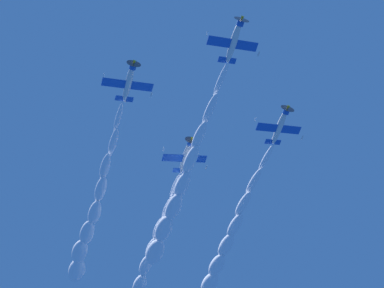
{
  "coord_description": "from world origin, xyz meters",
  "views": [
    {
      "loc": [
        33.7,
        -1.36,
        1.58
      ],
      "look_at": [
        -20.86,
        -14.94,
        79.46
      ],
      "focal_mm": 47.31,
      "sensor_mm": 36.0,
      "label": 1
    }
  ],
  "objects": [
    {
      "name": "airplane_lead",
      "position": [
        -2.55,
        -3.1,
        80.59
      ],
      "size": [
        8.23,
        8.59,
        4.12
      ],
      "color": "silver"
    },
    {
      "name": "airplane_left_wingman",
      "position": [
        -21.47,
        1.93,
        80.45
      ],
      "size": [
        8.23,
        8.65,
        3.89
      ],
      "color": "silver"
    },
    {
      "name": "airplane_right_wingman",
      "position": [
        -6.66,
        -23.22,
        82.39
      ],
      "size": [
        8.33,
        8.69,
        3.58
      ],
      "color": "silver"
    },
    {
      "name": "airplane_slot_tail",
      "position": [
        -25.14,
        -17.28,
        81.96
      ],
      "size": [
        8.26,
        8.57,
        4.02
      ],
      "color": "silver"
    },
    {
      "name": "smoke_trail_lead",
      "position": [
        -33.42,
        -22.13,
        76.73
      ],
      "size": [
        42.78,
        28.12,
        7.48
      ],
      "color": "white"
    },
    {
      "name": "smoke_trail_left_wingman",
      "position": [
        -52.47,
        -17.06,
        76.7
      ],
      "size": [
        43.06,
        27.79,
        7.36
      ],
      "color": "white"
    },
    {
      "name": "smoke_trail_right_wingman",
      "position": [
        -37.44,
        -42.3,
        78.61
      ],
      "size": [
        42.08,
        27.17,
        7.3
      ],
      "color": "white"
    },
    {
      "name": "smoke_trail_slot_tail",
      "position": [
        -56.2,
        -36.32,
        78.15
      ],
      "size": [
        42.35,
        27.22,
        7.17
      ],
      "color": "white"
    }
  ]
}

